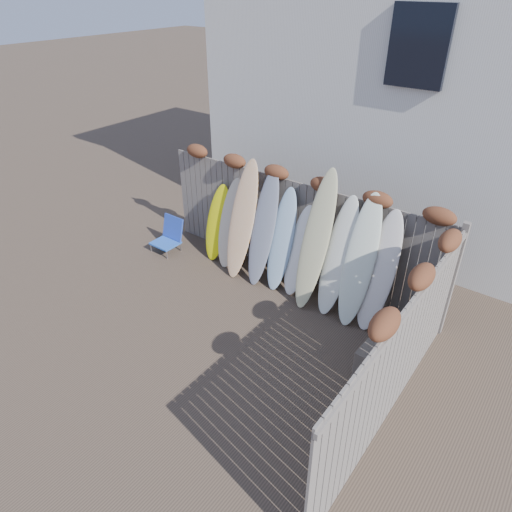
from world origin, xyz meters
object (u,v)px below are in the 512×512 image
Objects in this scene: wooden_crate at (375,368)px; lattice_panel at (422,323)px; surfboard_0 at (217,223)px; beach_chair at (169,235)px.

lattice_panel is (0.36, 0.68, 0.57)m from wooden_crate.
wooden_crate is at bearing -117.49° from lattice_panel.
wooden_crate is 4.47m from surfboard_0.
lattice_panel is at bearing -2.66° from beach_chair.
lattice_panel is at bearing 62.39° from wooden_crate.
wooden_crate is 0.34× the size of lattice_panel.
surfboard_0 is at bearing 171.54° from lattice_panel.
wooden_crate is at bearing -10.11° from beach_chair.
wooden_crate is 0.95m from lattice_panel.
surfboard_0 is at bearing 22.28° from beach_chair.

